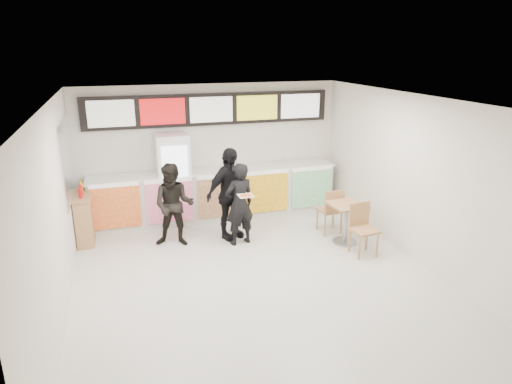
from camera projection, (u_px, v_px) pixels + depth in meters
name	position (u px, v px, depth m)	size (l,w,h in m)	color
floor	(257.00, 280.00, 7.75)	(7.00, 7.00, 0.00)	beige
ceiling	(257.00, 101.00, 6.83)	(7.00, 7.00, 0.00)	white
wall_back	(211.00, 150.00, 10.47)	(6.00, 6.00, 0.00)	silver
wall_left	(55.00, 216.00, 6.44)	(7.00, 7.00, 0.00)	silver
wall_right	(417.00, 180.00, 8.15)	(7.00, 7.00, 0.00)	silver
service_counter	(216.00, 194.00, 10.39)	(5.56, 0.77, 1.14)	silver
menu_board	(211.00, 109.00, 10.10)	(5.50, 0.14, 0.70)	black
drinks_fridge	(174.00, 179.00, 10.00)	(0.70, 0.67, 2.00)	white
mirror_panel	(67.00, 159.00, 8.59)	(0.01, 2.00, 1.50)	#B2B7BF
customer_main	(239.00, 204.00, 8.93)	(0.61, 0.40, 1.66)	black
customer_left	(174.00, 205.00, 8.87)	(0.81, 0.63, 1.66)	black
customer_mid	(229.00, 194.00, 9.18)	(1.11, 0.46, 1.89)	black
pizza_slice	(246.00, 195.00, 8.42)	(0.36, 0.36, 0.02)	beige
cafe_table	(346.00, 216.00, 9.05)	(0.72, 1.72, 0.98)	tan
condiment_ledge	(84.00, 218.00, 9.12)	(0.36, 0.90, 1.19)	tan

